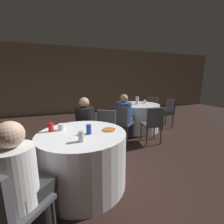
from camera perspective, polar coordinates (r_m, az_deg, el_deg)
ground_plane at (r=2.49m, az=-15.51°, el=-23.64°), size 16.00×16.00×0.00m
wall_back at (r=6.76m, az=-19.26°, el=11.14°), size 16.00×0.06×2.80m
table_near at (r=2.18m, az=-10.97°, el=-17.09°), size 1.16×1.16×0.76m
table_far at (r=4.43m, az=9.58°, el=-1.86°), size 1.23×1.23×0.76m
chair_near_southwest at (r=1.55m, az=-34.88°, el=-26.91°), size 0.57×0.57×0.85m
chair_near_north at (r=3.04m, az=-10.14°, el=-5.71°), size 0.47×0.48×0.85m
chair_near_west at (r=2.40m, az=-36.09°, el=-12.90°), size 0.48×0.47×0.85m
chair_near_northeast at (r=2.97m, az=-2.62°, el=-5.95°), size 0.56×0.56×0.85m
chair_far_east at (r=4.93m, az=20.40°, el=0.57°), size 0.43×0.42×0.85m
chair_far_southwest at (r=3.49m, az=3.80°, el=-3.24°), size 0.56×0.56×0.85m
chair_far_south at (r=3.49m, az=15.37°, el=-3.64°), size 0.46×0.46×0.85m
chair_far_northeast at (r=5.32m, az=14.70°, el=1.73°), size 0.55×0.55×0.85m
person_black_shirt at (r=2.88m, az=-10.29°, el=-5.57°), size 0.39×0.51×1.12m
person_blue_shirt at (r=3.61m, az=4.89°, el=-1.74°), size 0.50×0.49×1.12m
person_white_shirt at (r=1.58m, az=-29.78°, el=-22.81°), size 0.45×0.45×1.14m
pizza_plate_near at (r=2.08m, az=-1.12°, el=-6.75°), size 0.22×0.22×0.02m
soda_can_silver at (r=1.73m, az=-11.68°, el=-9.04°), size 0.07×0.07×0.12m
soda_can_blue at (r=1.95m, az=-8.85°, el=-6.56°), size 0.07×0.07×0.12m
soda_can_red at (r=2.18m, az=-22.28°, el=-5.33°), size 0.07×0.07×0.12m
cup_near at (r=2.19m, az=-18.73°, el=-5.42°), size 0.09×0.09×0.09m
bottle_far at (r=4.36m, az=9.57°, el=4.38°), size 0.09×0.09×0.21m
cup_far at (r=4.56m, az=12.33°, el=3.88°), size 0.08×0.08×0.10m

